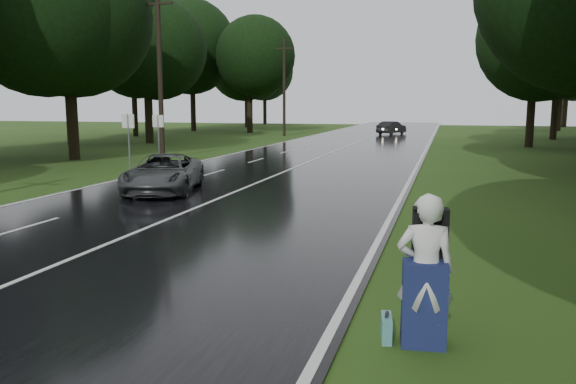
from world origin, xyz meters
name	(u,v)px	position (x,y,z in m)	size (l,w,h in m)	color
ground	(78,258)	(0.00, 0.00, 0.00)	(160.00, 160.00, 0.00)	#294815
road	(308,162)	(0.00, 20.00, 0.02)	(12.00, 140.00, 0.04)	black
lane_center	(308,162)	(0.00, 20.00, 0.04)	(0.12, 140.00, 0.01)	silver
grey_car	(163,173)	(-2.47, 8.32, 0.71)	(2.21, 4.80, 1.33)	#414445
far_car	(392,128)	(1.55, 50.08, 0.71)	(1.42, 4.08, 1.35)	black
hitchhiker	(425,276)	(7.04, -2.40, 0.94)	(0.79, 0.73, 2.03)	silver
suitcase	(386,328)	(6.56, -2.36, 0.16)	(0.13, 0.46, 0.33)	teal
utility_pole_mid	(163,159)	(-8.50, 19.47, 0.00)	(1.80, 0.28, 9.59)	black
utility_pole_far	(284,136)	(-8.50, 44.53, 0.00)	(1.80, 0.28, 9.49)	black
road_sign_a	(130,171)	(-7.20, 13.85, 0.00)	(0.64, 0.10, 2.68)	white
road_sign_b	(160,165)	(-7.20, 16.70, 0.00)	(0.62, 0.10, 2.58)	white
tree_left_d	(75,160)	(-13.32, 18.01, 0.00)	(8.89, 8.89, 13.90)	black
tree_left_e	(150,143)	(-16.13, 31.51, 0.00)	(8.58, 8.58, 13.40)	black
tree_left_f	(250,133)	(-14.07, 49.96, 0.00)	(9.71, 9.71, 15.17)	black
tree_right_e	(529,147)	(13.02, 35.28, 0.00)	(8.44, 8.44, 13.18)	black
tree_right_f	(553,140)	(16.32, 45.69, 0.00)	(9.31, 9.31, 14.55)	black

